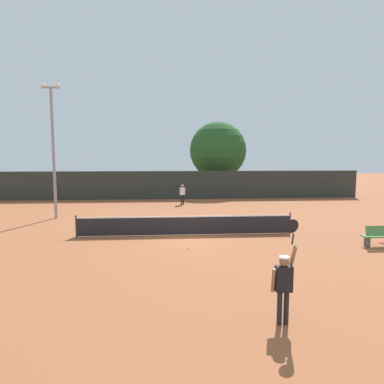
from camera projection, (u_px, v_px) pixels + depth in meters
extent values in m
plane|color=#9E5633|center=(186.00, 235.00, 16.73)|extent=(120.00, 120.00, 0.00)
cube|color=#232328|center=(186.00, 226.00, 16.68)|extent=(10.70, 0.03, 0.91)
cube|color=white|center=(186.00, 217.00, 16.63)|extent=(10.70, 0.04, 0.06)
cylinder|color=#333338|center=(76.00, 226.00, 16.28)|extent=(0.08, 0.08, 1.07)
cylinder|color=#333338|center=(290.00, 223.00, 17.07)|extent=(0.08, 0.08, 1.07)
cube|color=#2D332D|center=(177.00, 185.00, 30.79)|extent=(34.32, 0.12, 2.59)
cube|color=black|center=(284.00, 279.00, 7.70)|extent=(0.38, 0.22, 0.60)
sphere|color=#8C6647|center=(284.00, 262.00, 7.66)|extent=(0.23, 0.23, 0.23)
cylinder|color=white|center=(284.00, 257.00, 7.65)|extent=(0.24, 0.24, 0.04)
cylinder|color=black|center=(279.00, 308.00, 7.77)|extent=(0.12, 0.12, 0.81)
cylinder|color=black|center=(286.00, 308.00, 7.78)|extent=(0.12, 0.12, 0.81)
cylinder|color=#8C6647|center=(274.00, 280.00, 7.69)|extent=(0.09, 0.17, 0.57)
cylinder|color=#8C6647|center=(293.00, 256.00, 7.75)|extent=(0.09, 0.32, 0.55)
cylinder|color=black|center=(293.00, 239.00, 7.77)|extent=(0.04, 0.11, 0.28)
ellipsoid|color=black|center=(292.00, 226.00, 7.79)|extent=(0.30, 0.13, 0.36)
cube|color=white|center=(182.00, 191.00, 27.24)|extent=(0.38, 0.22, 0.59)
sphere|color=brown|center=(182.00, 186.00, 27.19)|extent=(0.23, 0.23, 0.23)
cylinder|color=white|center=(182.00, 185.00, 27.18)|extent=(0.24, 0.24, 0.04)
cylinder|color=black|center=(181.00, 200.00, 27.30)|extent=(0.12, 0.12, 0.80)
cylinder|color=black|center=(183.00, 200.00, 27.32)|extent=(0.12, 0.12, 0.80)
cylinder|color=brown|center=(179.00, 192.00, 27.22)|extent=(0.09, 0.17, 0.56)
cylinder|color=brown|center=(185.00, 192.00, 27.26)|extent=(0.09, 0.16, 0.56)
sphere|color=#CCE033|center=(188.00, 249.00, 14.11)|extent=(0.07, 0.07, 0.07)
ellipsoid|color=red|center=(382.00, 242.00, 15.19)|extent=(0.28, 0.36, 0.04)
cube|color=#478C4C|center=(383.00, 236.00, 14.58)|extent=(1.80, 0.40, 0.06)
cube|color=#4C4C51|center=(367.00, 241.00, 14.55)|extent=(0.08, 0.36, 0.45)
cylinder|color=gray|center=(54.00, 154.00, 20.90)|extent=(0.18, 0.18, 8.08)
cube|color=gray|center=(51.00, 87.00, 20.46)|extent=(1.10, 0.10, 0.10)
sphere|color=#F2EDCC|center=(43.00, 85.00, 20.42)|extent=(0.28, 0.28, 0.28)
sphere|color=#F2EDCC|center=(58.00, 85.00, 20.48)|extent=(0.28, 0.28, 0.28)
cylinder|color=brown|center=(218.00, 182.00, 35.43)|extent=(0.56, 0.56, 2.34)
sphere|color=#235123|center=(218.00, 150.00, 35.07)|extent=(5.92, 5.92, 5.92)
cube|color=white|center=(110.00, 185.00, 38.43)|extent=(2.12, 4.30, 0.90)
cube|color=#2D333D|center=(109.00, 179.00, 38.05)|extent=(1.81, 2.29, 0.64)
cylinder|color=black|center=(104.00, 187.00, 39.79)|extent=(0.22, 0.60, 0.60)
cylinder|color=black|center=(119.00, 187.00, 39.92)|extent=(0.22, 0.60, 0.60)
cylinder|color=black|center=(100.00, 189.00, 37.01)|extent=(0.22, 0.60, 0.60)
cylinder|color=black|center=(115.00, 189.00, 37.14)|extent=(0.22, 0.60, 0.60)
cube|color=black|center=(196.00, 186.00, 37.69)|extent=(2.44, 4.42, 0.90)
cube|color=#2D333D|center=(196.00, 179.00, 37.31)|extent=(1.98, 2.41, 0.64)
cylinder|color=black|center=(188.00, 188.00, 39.05)|extent=(0.22, 0.60, 0.60)
cylinder|color=black|center=(202.00, 187.00, 39.18)|extent=(0.22, 0.60, 0.60)
cylinder|color=black|center=(189.00, 190.00, 36.27)|extent=(0.22, 0.60, 0.60)
cylinder|color=black|center=(205.00, 190.00, 36.40)|extent=(0.22, 0.60, 0.60)
cube|color=red|center=(260.00, 185.00, 39.71)|extent=(2.36, 4.39, 0.90)
cube|color=#2D333D|center=(261.00, 178.00, 39.33)|extent=(1.94, 2.38, 0.64)
cylinder|color=black|center=(250.00, 186.00, 41.07)|extent=(0.22, 0.60, 0.60)
cylinder|color=black|center=(263.00, 186.00, 41.19)|extent=(0.22, 0.60, 0.60)
cylinder|color=black|center=(256.00, 188.00, 38.29)|extent=(0.22, 0.60, 0.60)
cylinder|color=black|center=(270.00, 188.00, 38.42)|extent=(0.22, 0.60, 0.60)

